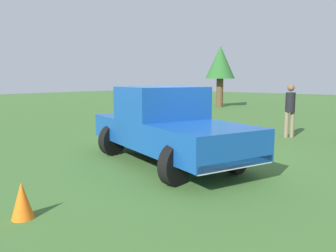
# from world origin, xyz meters

# --- Properties ---
(ground_plane) EXTENTS (80.00, 80.00, 0.00)m
(ground_plane) POSITION_xyz_m (0.00, 0.00, 0.00)
(ground_plane) COLOR #3D662D
(pickup_truck) EXTENTS (3.36, 5.15, 1.82)m
(pickup_truck) POSITION_xyz_m (-0.58, 0.08, 0.95)
(pickup_truck) COLOR black
(pickup_truck) RESTS_ON ground_plane
(person_bystander) EXTENTS (0.45, 0.45, 1.83)m
(person_bystander) POSITION_xyz_m (4.84, -1.00, 1.04)
(person_bystander) COLOR #7A6B51
(person_bystander) RESTS_ON ground_plane
(tree_side) EXTENTS (2.08, 2.08, 4.31)m
(tree_side) POSITION_xyz_m (14.62, 7.50, 3.07)
(tree_side) COLOR brown
(tree_side) RESTS_ON ground_plane
(traffic_cone) EXTENTS (0.32, 0.32, 0.55)m
(traffic_cone) POSITION_xyz_m (-4.51, -0.47, 0.28)
(traffic_cone) COLOR orange
(traffic_cone) RESTS_ON ground_plane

